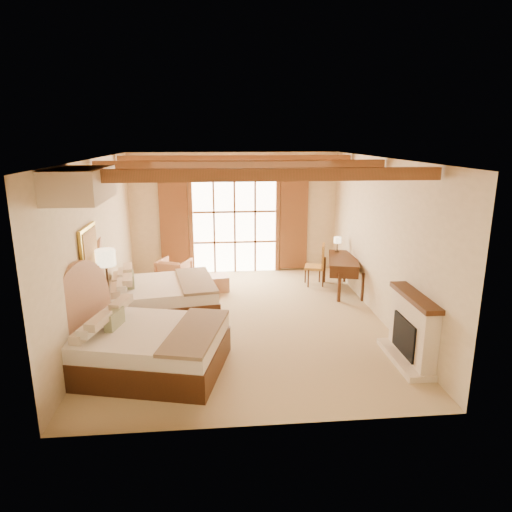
{
  "coord_description": "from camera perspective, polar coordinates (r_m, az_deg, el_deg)",
  "views": [
    {
      "loc": [
        -0.56,
        -8.58,
        3.6
      ],
      "look_at": [
        0.27,
        0.2,
        1.28
      ],
      "focal_mm": 32.0,
      "sensor_mm": 36.0,
      "label": 1
    }
  ],
  "objects": [
    {
      "name": "ceiling_beams",
      "position": [
        8.61,
        -1.68,
        11.29
      ],
      "size": [
        5.39,
        4.6,
        0.18
      ],
      "primitive_type": null,
      "color": "brown",
      "rests_on": "ceiling"
    },
    {
      "name": "fireplace",
      "position": [
        7.93,
        18.83,
        -9.02
      ],
      "size": [
        0.46,
        1.4,
        1.16
      ],
      "color": "beige",
      "rests_on": "ground"
    },
    {
      "name": "floor_lamp",
      "position": [
        8.59,
        -18.24,
        -0.84
      ],
      "size": [
        0.35,
        0.35,
        1.65
      ],
      "color": "#322316",
      "rests_on": "floor"
    },
    {
      "name": "wall_right",
      "position": [
        9.41,
        15.35,
        1.96
      ],
      "size": [
        0.0,
        7.0,
        7.0
      ],
      "primitive_type": "plane",
      "rotation": [
        1.57,
        0.0,
        -1.57
      ],
      "color": "beige",
      "rests_on": "ground"
    },
    {
      "name": "floor",
      "position": [
        9.32,
        -1.54,
        -7.97
      ],
      "size": [
        7.0,
        7.0,
        0.0
      ],
      "primitive_type": "plane",
      "color": "tan",
      "rests_on": "ground"
    },
    {
      "name": "ceiling",
      "position": [
        8.61,
        -1.69,
        12.09
      ],
      "size": [
        7.0,
        7.0,
        0.0
      ],
      "primitive_type": "plane",
      "rotation": [
        3.14,
        0.0,
        0.0
      ],
      "color": "#BB6A33",
      "rests_on": "ground"
    },
    {
      "name": "painting",
      "position": [
        8.33,
        -20.16,
        1.0
      ],
      "size": [
        0.06,
        0.95,
        0.75
      ],
      "color": "gold",
      "rests_on": "wall_left"
    },
    {
      "name": "wall_left",
      "position": [
        9.08,
        -19.2,
        1.19
      ],
      "size": [
        0.0,
        7.0,
        7.0
      ],
      "primitive_type": "plane",
      "rotation": [
        1.57,
        0.0,
        1.57
      ],
      "color": "beige",
      "rests_on": "ground"
    },
    {
      "name": "armchair",
      "position": [
        11.5,
        -10.18,
        -1.98
      ],
      "size": [
        0.93,
        0.95,
        0.67
      ],
      "primitive_type": "imported",
      "rotation": [
        0.0,
        0.0,
        -3.52
      ],
      "color": "#B87951",
      "rests_on": "floor"
    },
    {
      "name": "ottoman",
      "position": [
        11.02,
        -4.85,
        -3.36
      ],
      "size": [
        0.58,
        0.58,
        0.36
      ],
      "primitive_type": "cube",
      "rotation": [
        0.0,
        0.0,
        0.17
      ],
      "color": "tan",
      "rests_on": "floor"
    },
    {
      "name": "french_doors",
      "position": [
        12.26,
        -2.68,
        3.7
      ],
      "size": [
        3.95,
        0.08,
        2.6
      ],
      "color": "white",
      "rests_on": "ground"
    },
    {
      "name": "canopy_valance",
      "position": [
        6.86,
        -21.14,
        8.34
      ],
      "size": [
        0.7,
        1.4,
        0.45
      ],
      "primitive_type": "cube",
      "color": "beige",
      "rests_on": "ceiling"
    },
    {
      "name": "nightstand",
      "position": [
        8.47,
        -18.21,
        -8.8
      ],
      "size": [
        0.6,
        0.6,
        0.64
      ],
      "primitive_type": "cube",
      "rotation": [
        0.0,
        0.0,
        -0.14
      ],
      "color": "#462511",
      "rests_on": "floor"
    },
    {
      "name": "desk_lamp",
      "position": [
        11.42,
        10.15,
        1.91
      ],
      "size": [
        0.18,
        0.18,
        0.37
      ],
      "color": "#322316",
      "rests_on": "desk"
    },
    {
      "name": "wall_back",
      "position": [
        12.26,
        -2.71,
        5.36
      ],
      "size": [
        5.5,
        0.0,
        5.5
      ],
      "primitive_type": "plane",
      "rotation": [
        1.57,
        0.0,
        0.0
      ],
      "color": "beige",
      "rests_on": "ground"
    },
    {
      "name": "desk_chair",
      "position": [
        11.43,
        7.41,
        -2.02
      ],
      "size": [
        0.57,
        0.57,
        1.04
      ],
      "rotation": [
        0.0,
        0.0,
        -0.27
      ],
      "color": "#B78D3A",
      "rests_on": "floor"
    },
    {
      "name": "bed_far",
      "position": [
        9.61,
        -13.08,
        -4.76
      ],
      "size": [
        2.54,
        2.07,
        1.5
      ],
      "rotation": [
        0.0,
        0.0,
        0.17
      ],
      "color": "#462511",
      "rests_on": "floor"
    },
    {
      "name": "bed_near",
      "position": [
        7.51,
        -14.63,
        -10.5
      ],
      "size": [
        2.68,
        2.23,
        1.51
      ],
      "rotation": [
        0.0,
        0.0,
        -0.24
      ],
      "color": "#462511",
      "rests_on": "floor"
    },
    {
      "name": "desk",
      "position": [
        11.04,
        10.76,
        -2.13
      ],
      "size": [
        1.0,
        1.64,
        0.83
      ],
      "rotation": [
        0.0,
        0.0,
        -0.24
      ],
      "color": "#462511",
      "rests_on": "floor"
    }
  ]
}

